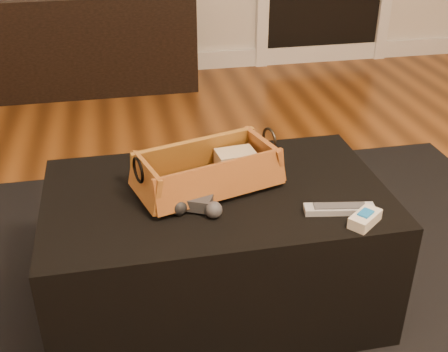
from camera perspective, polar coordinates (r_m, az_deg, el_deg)
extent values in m
cube|color=white|center=(3.97, -8.46, 11.15)|extent=(5.00, 0.04, 0.12)
cube|color=black|center=(3.69, -15.36, 12.96)|extent=(1.52, 0.45, 0.60)
cube|color=black|center=(1.86, -0.43, -13.67)|extent=(2.60, 2.00, 0.01)
cube|color=black|center=(1.76, -0.77, -7.43)|extent=(1.00, 0.60, 0.42)
cube|color=black|center=(1.63, -2.10, -0.75)|extent=(0.22, 0.13, 0.02)
cube|color=#CBB88D|center=(1.71, 1.19, 1.56)|extent=(0.12, 0.09, 0.06)
cube|color=brown|center=(1.66, -1.67, -0.90)|extent=(0.40, 0.27, 0.01)
cube|color=#A46A25|center=(1.71, -3.07, 2.24)|extent=(0.40, 0.15, 0.11)
cube|color=#AC5D26|center=(1.56, -0.20, -0.52)|extent=(0.40, 0.15, 0.11)
cube|color=#A75D25|center=(1.72, 4.12, 2.34)|extent=(0.09, 0.20, 0.11)
cube|color=#A75E25|center=(1.57, -8.05, -0.63)|extent=(0.09, 0.20, 0.11)
torus|color=black|center=(1.70, 4.63, 3.72)|extent=(0.03, 0.08, 0.08)
torus|color=black|center=(1.54, -8.71, 0.59)|extent=(0.03, 0.08, 0.08)
cube|color=#2B2B2D|center=(1.55, -2.66, -2.73)|extent=(0.09, 0.08, 0.04)
sphere|color=black|center=(1.53, -4.61, -3.15)|extent=(0.06, 0.06, 0.05)
sphere|color=#363538|center=(1.52, -1.05, -3.45)|extent=(0.06, 0.06, 0.05)
cube|color=#BBBCC3|center=(1.58, 11.64, -3.32)|extent=(0.20, 0.08, 0.02)
cube|color=#3D3D41|center=(1.57, 11.68, -2.97)|extent=(0.15, 0.05, 0.00)
cube|color=beige|center=(1.54, 14.13, -4.24)|extent=(0.11, 0.10, 0.03)
cube|color=blue|center=(1.53, 14.21, -3.68)|extent=(0.05, 0.05, 0.01)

